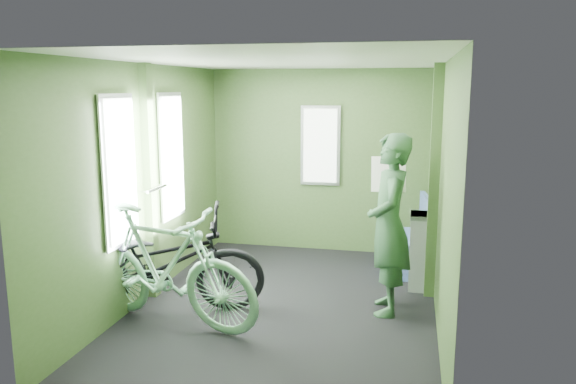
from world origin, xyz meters
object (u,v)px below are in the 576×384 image
bicycle_mint (166,326)px  waste_box (421,251)px  bench_seat (409,249)px  passenger (389,224)px  bicycle_black (164,313)px

bicycle_mint → waste_box: size_ratio=2.32×
bicycle_mint → bench_seat: 2.91m
waste_box → bench_seat: bench_seat is taller
passenger → bench_seat: (0.19, 1.26, -0.58)m
bicycle_mint → passenger: bearing=-53.7°
bicycle_black → bicycle_mint: bearing=-166.9°
bench_seat → bicycle_mint: bearing=-142.9°
passenger → waste_box: size_ratio=2.10×
passenger → bicycle_mint: bearing=-73.7°
bicycle_mint → passenger: size_ratio=1.10×
bicycle_black → passenger: (2.02, 0.51, 0.84)m
bicycle_mint → passenger: (1.88, 0.77, 0.84)m
waste_box → passenger: bearing=-113.8°
bicycle_black → bench_seat: 2.85m
bicycle_black → bicycle_mint: (0.14, -0.26, 0.00)m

